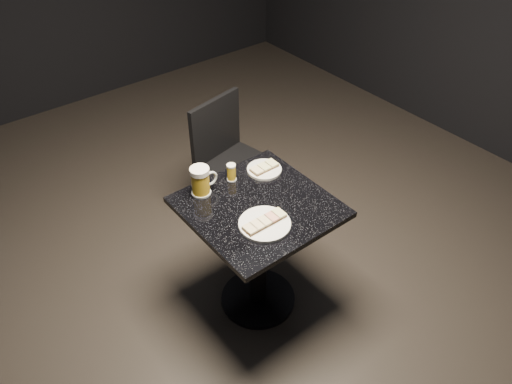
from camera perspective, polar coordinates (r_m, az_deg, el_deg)
floor at (r=3.07m, az=0.24°, el=-12.15°), size 6.00×6.00×0.00m
plate_large at (r=2.41m, az=1.00°, el=-3.67°), size 0.25×0.25×0.01m
plate_small at (r=2.75m, az=0.95°, el=2.58°), size 0.19×0.19×0.01m
table at (r=2.69m, az=0.27°, el=-5.37°), size 0.70×0.70×0.75m
beer_mug at (r=2.56m, az=-6.31°, el=1.29°), size 0.15×0.10×0.16m
beer_tumbler at (r=2.66m, az=-2.83°, el=2.26°), size 0.05×0.05×0.10m
chair at (r=3.29m, az=-2.94°, el=3.99°), size 0.51×0.51×0.88m
canapes_on_plate_large at (r=2.40m, az=1.00°, el=-3.38°), size 0.23×0.07×0.02m
canapes_on_plate_small at (r=2.74m, az=0.95°, el=2.85°), size 0.16×0.07×0.02m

